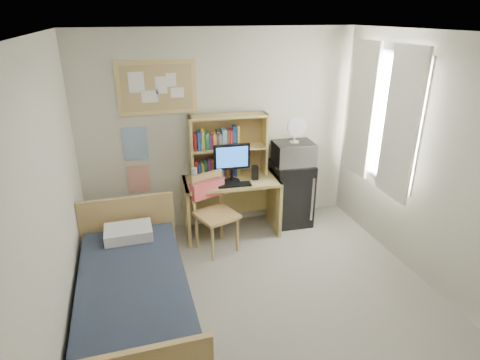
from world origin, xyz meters
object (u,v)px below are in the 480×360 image
object	(u,v)px
desk_fan	(295,131)
speaker_right	(255,173)
desk	(231,206)
monitor	(232,163)
desk_chair	(217,214)
bulletin_board	(157,88)
mini_fridge	(291,193)
bed	(135,303)
speaker_left	(209,177)
microwave	(294,153)

from	to	relation	value
desk_fan	speaker_right	bearing A→B (deg)	-166.29
desk	monitor	size ratio (longest dim) A/B	2.51
desk	desk_chair	world-z (taller)	desk_chair
bulletin_board	desk	distance (m)	1.77
desk	mini_fridge	xyz separation A→B (m)	(0.87, 0.05, 0.06)
bed	bulletin_board	bearing A→B (deg)	74.32
desk_chair	monitor	xyz separation A→B (m)	(0.29, 0.32, 0.51)
bulletin_board	desk_chair	bearing A→B (deg)	-52.38
bed	mini_fridge	bearing A→B (deg)	34.83
desk	desk_chair	size ratio (longest dim) A/B	1.24
desk	speaker_left	bearing A→B (deg)	-168.69
monitor	desk_fan	world-z (taller)	desk_fan
monitor	speaker_left	size ratio (longest dim) A/B	2.97
desk	desk_chair	distance (m)	0.49
bed	speaker_right	world-z (taller)	speaker_right
speaker_left	microwave	bearing A→B (deg)	6.88
desk_chair	monitor	size ratio (longest dim) A/B	2.02
mini_fridge	bed	size ratio (longest dim) A/B	0.45
desk_chair	speaker_left	world-z (taller)	desk_chair
bulletin_board	monitor	distance (m)	1.28
mini_fridge	monitor	distance (m)	1.04
speaker_left	desk_fan	world-z (taller)	desk_fan
bulletin_board	mini_fridge	bearing A→B (deg)	-8.86
desk	monitor	xyz separation A→B (m)	(-0.00, -0.06, 0.62)
speaker_right	desk_fan	distance (m)	0.75
speaker_left	bulletin_board	bearing A→B (deg)	149.67
mini_fridge	bulletin_board	bearing A→B (deg)	174.49
bed	speaker_left	bearing A→B (deg)	54.68
bulletin_board	speaker_left	xyz separation A→B (m)	(0.52, -0.35, -1.08)
speaker_left	desk	bearing A→B (deg)	11.31
bed	desk_fan	world-z (taller)	desk_fan
speaker_left	mini_fridge	bearing A→B (deg)	7.85
monitor	bulletin_board	bearing A→B (deg)	159.39
microwave	mini_fridge	bearing A→B (deg)	90.00
bulletin_board	desk_fan	size ratio (longest dim) A/B	2.95
desk_chair	microwave	world-z (taller)	microwave
mini_fridge	microwave	size ratio (longest dim) A/B	1.73
bed	monitor	size ratio (longest dim) A/B	4.08
speaker_left	desk_chair	bearing A→B (deg)	-83.95
desk	speaker_left	distance (m)	0.55
desk_fan	bed	bearing A→B (deg)	-142.07
desk_chair	monitor	world-z (taller)	monitor
speaker_right	monitor	bearing A→B (deg)	180.00
speaker_right	desk_fan	xyz separation A→B (m)	(0.57, 0.10, 0.48)
microwave	speaker_left	bearing A→B (deg)	-173.41
speaker_left	speaker_right	size ratio (longest dim) A/B	0.88
monitor	speaker_left	world-z (taller)	monitor
desk	bed	world-z (taller)	desk
desk_chair	mini_fridge	distance (m)	1.23
mini_fridge	bed	distance (m)	2.67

